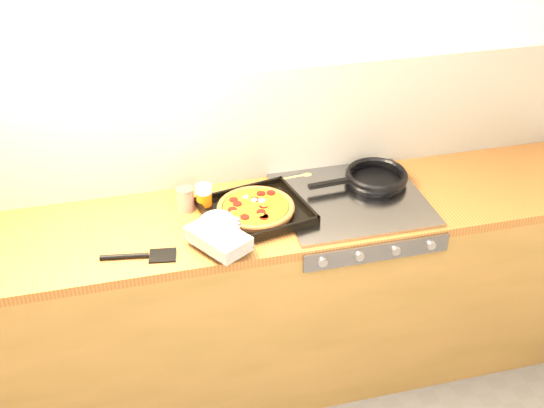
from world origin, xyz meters
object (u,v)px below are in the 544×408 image
object	(u,v)px
juice_glass	(204,198)
pizza_on_tray	(245,216)
tomato_can	(185,199)
frying_pan	(375,177)

from	to	relation	value
juice_glass	pizza_on_tray	bearing A→B (deg)	-47.30
juice_glass	tomato_can	bearing A→B (deg)	165.48
tomato_can	juice_glass	bearing A→B (deg)	-14.52
pizza_on_tray	tomato_can	size ratio (longest dim) A/B	5.36
pizza_on_tray	juice_glass	xyz separation A→B (m)	(-0.14, 0.15, 0.01)
pizza_on_tray	juice_glass	size ratio (longest dim) A/B	4.76
tomato_can	juice_glass	world-z (taller)	juice_glass
pizza_on_tray	juice_glass	world-z (taller)	juice_glass
tomato_can	juice_glass	xyz separation A→B (m)	(0.08, -0.02, 0.01)
pizza_on_tray	frying_pan	xyz separation A→B (m)	(0.61, 0.16, -0.00)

